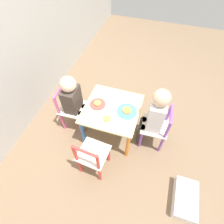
% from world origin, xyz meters
% --- Properties ---
extents(ground_plane, '(6.00, 6.00, 0.00)m').
position_xyz_m(ground_plane, '(0.00, 0.00, 0.00)').
color(ground_plane, '#7F664C').
extents(kids_table, '(0.55, 0.55, 0.43)m').
position_xyz_m(kids_table, '(0.00, 0.00, 0.36)').
color(kids_table, beige).
rests_on(kids_table, ground_plane).
extents(chair_purple, '(0.27, 0.27, 0.53)m').
position_xyz_m(chair_purple, '(0.02, -0.47, 0.26)').
color(chair_purple, silver).
rests_on(chair_purple, ground_plane).
extents(chair_pink, '(0.27, 0.27, 0.53)m').
position_xyz_m(chair_pink, '(-0.02, 0.47, 0.26)').
color(chair_pink, silver).
rests_on(chair_pink, ground_plane).
extents(chair_red, '(0.28, 0.28, 0.53)m').
position_xyz_m(chair_red, '(-0.47, 0.04, 0.26)').
color(chair_red, silver).
rests_on(chair_red, ground_plane).
extents(child_front, '(0.21, 0.22, 0.77)m').
position_xyz_m(child_front, '(0.02, -0.41, 0.46)').
color(child_front, '#38383D').
rests_on(child_front, ground_plane).
extents(child_back, '(0.21, 0.22, 0.72)m').
position_xyz_m(child_back, '(-0.02, 0.41, 0.43)').
color(child_back, '#7A6B5B').
rests_on(child_back, ground_plane).
extents(plate_front, '(0.20, 0.20, 0.03)m').
position_xyz_m(plate_front, '(-0.00, -0.15, 0.44)').
color(plate_front, '#4C9EE0').
rests_on(plate_front, kids_table).
extents(plate_back, '(0.16, 0.16, 0.03)m').
position_xyz_m(plate_back, '(0.00, 0.15, 0.44)').
color(plate_back, '#E54C47').
rests_on(plate_back, kids_table).
extents(plate_left, '(0.17, 0.17, 0.03)m').
position_xyz_m(plate_left, '(-0.15, 0.00, 0.44)').
color(plate_left, white).
rests_on(plate_left, kids_table).
extents(storage_bin, '(0.34, 0.19, 0.12)m').
position_xyz_m(storage_bin, '(-0.52, -0.85, 0.06)').
color(storage_bin, silver).
rests_on(storage_bin, ground_plane).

